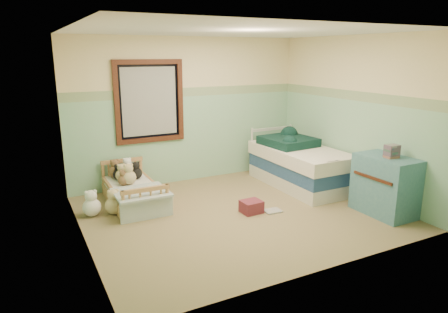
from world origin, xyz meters
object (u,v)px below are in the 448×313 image
twin_bed_frame (299,179)px  floor_book (273,211)px  toddler_bed_frame (134,198)px  plush_floor_tan (114,206)px  plush_floor_cream (92,207)px  dresser (385,185)px  red_pillow (251,207)px

twin_bed_frame → floor_book: size_ratio=7.55×
toddler_bed_frame → twin_bed_frame: 2.82m
toddler_bed_frame → plush_floor_tan: plush_floor_tan is taller
plush_floor_cream → floor_book: bearing=-23.9°
dresser → red_pillow: dresser is taller
plush_floor_tan → dresser: bearing=-26.9°
twin_bed_frame → floor_book: twin_bed_frame is taller
dresser → plush_floor_tan: bearing=153.1°
plush_floor_cream → plush_floor_tan: 0.30m
twin_bed_frame → floor_book: (-1.09, -0.80, -0.10)m
plush_floor_cream → plush_floor_tan: (0.29, -0.07, -0.00)m
twin_bed_frame → red_pillow: 1.54m
floor_book → plush_floor_tan: bearing=158.8°
plush_floor_cream → twin_bed_frame: 3.44m
toddler_bed_frame → red_pillow: bearing=-38.9°
plush_floor_cream → dresser: dresser is taller
plush_floor_cream → red_pillow: 2.25m
plush_floor_tan → red_pillow: size_ratio=0.88×
toddler_bed_frame → plush_floor_cream: 0.69m
toddler_bed_frame → twin_bed_frame: bearing=-9.2°
dresser → floor_book: (-1.37, 0.77, -0.41)m
toddler_bed_frame → plush_floor_tan: size_ratio=5.45×
twin_bed_frame → floor_book: bearing=-143.7°
plush_floor_tan → floor_book: 2.27m
floor_book → twin_bed_frame: bearing=40.3°
twin_bed_frame → plush_floor_tan: bearing=176.9°
plush_floor_tan → toddler_bed_frame: bearing=38.0°
plush_floor_tan → red_pillow: bearing=-25.8°
floor_book → red_pillow: bearing=162.0°
toddler_bed_frame → dresser: size_ratio=1.63×
plush_floor_cream → red_pillow: (2.05, -0.92, -0.04)m
plush_floor_tan → dresser: size_ratio=0.30×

